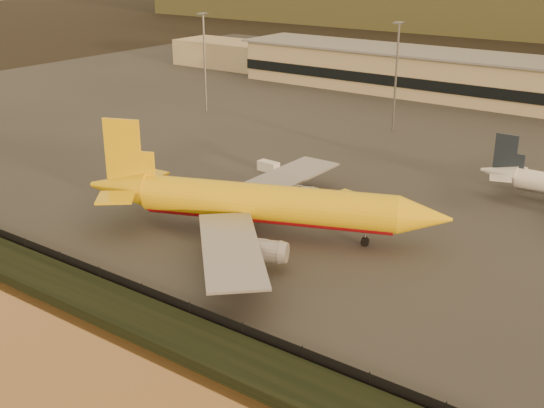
{
  "coord_description": "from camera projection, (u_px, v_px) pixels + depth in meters",
  "views": [
    {
      "loc": [
        59.57,
        -64.61,
        42.03
      ],
      "look_at": [
        3.89,
        12.0,
        5.81
      ],
      "focal_mm": 45.0,
      "sensor_mm": 36.0,
      "label": 1
    }
  ],
  "objects": [
    {
      "name": "ground",
      "position": [
        200.0,
        261.0,
        96.54
      ],
      "size": [
        900.0,
        900.0,
        0.0
      ],
      "primitive_type": "plane",
      "color": "black",
      "rests_on": "ground"
    },
    {
      "name": "embankment",
      "position": [
        107.0,
        305.0,
        83.45
      ],
      "size": [
        320.0,
        7.0,
        1.4
      ],
      "primitive_type": "cube",
      "color": "black",
      "rests_on": "ground"
    },
    {
      "name": "tarmac",
      "position": [
        456.0,
        125.0,
        168.28
      ],
      "size": [
        320.0,
        220.0,
        0.2
      ],
      "primitive_type": "cube",
      "color": "#2D2D2D",
      "rests_on": "ground"
    },
    {
      "name": "perimeter_fence",
      "position": [
        131.0,
        288.0,
        86.25
      ],
      "size": [
        300.0,
        0.05,
        2.2
      ],
      "primitive_type": "cube",
      "color": "black",
      "rests_on": "tarmac"
    },
    {
      "name": "terminal_building",
      "position": [
        451.0,
        76.0,
        197.15
      ],
      "size": [
        202.0,
        25.0,
        12.6
      ],
      "color": "tan",
      "rests_on": "tarmac"
    },
    {
      "name": "apron_light_masts",
      "position": [
        497.0,
        81.0,
        139.36
      ],
      "size": [
        152.2,
        12.2,
        25.4
      ],
      "color": "slate",
      "rests_on": "tarmac"
    },
    {
      "name": "dhl_cargo_jet",
      "position": [
        261.0,
        204.0,
        102.91
      ],
      "size": [
        54.37,
        51.47,
        16.88
      ],
      "rotation": [
        0.0,
        0.0,
        0.38
      ],
      "color": "yellow",
      "rests_on": "tarmac"
    },
    {
      "name": "gse_vehicle_yellow",
      "position": [
        350.0,
        197.0,
        117.83
      ],
      "size": [
        4.11,
        2.47,
        1.73
      ],
      "primitive_type": "cube",
      "rotation": [
        0.0,
        0.0,
        -0.21
      ],
      "color": "yellow",
      "rests_on": "tarmac"
    },
    {
      "name": "gse_vehicle_white",
      "position": [
        268.0,
        166.0,
        133.78
      ],
      "size": [
        4.44,
        2.25,
        1.94
      ],
      "primitive_type": "cube",
      "rotation": [
        0.0,
        0.0,
        -0.07
      ],
      "color": "white",
      "rests_on": "tarmac"
    }
  ]
}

